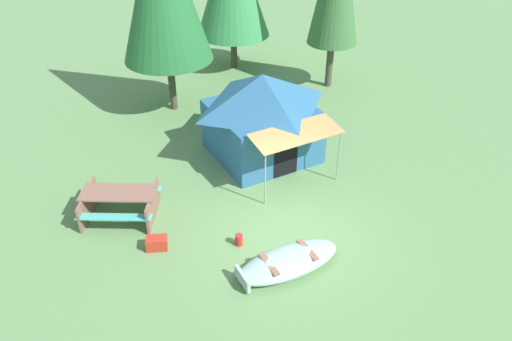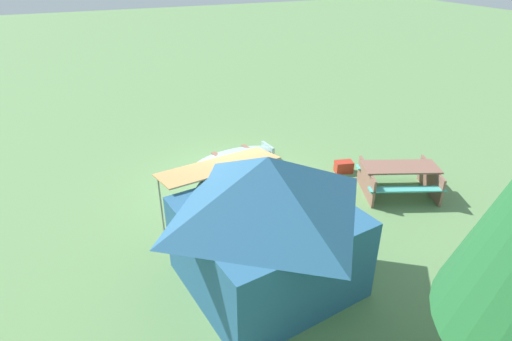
{
  "view_description": "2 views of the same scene",
  "coord_description": "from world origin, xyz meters",
  "px_view_note": "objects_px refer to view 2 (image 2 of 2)",
  "views": [
    {
      "loc": [
        -4.06,
        -8.59,
        8.21
      ],
      "look_at": [
        -0.51,
        1.12,
        1.26
      ],
      "focal_mm": 35.17,
      "sensor_mm": 36.0,
      "label": 1
    },
    {
      "loc": [
        3.23,
        9.25,
        5.59
      ],
      "look_at": [
        -0.32,
        1.03,
        0.87
      ],
      "focal_mm": 29.39,
      "sensor_mm": 36.0,
      "label": 2
    }
  ],
  "objects_px": {
    "beached_rowboat": "(235,158)",
    "cooler_box": "(344,167)",
    "fuel_can": "(276,171)",
    "canvas_cabin_tent": "(267,221)",
    "picnic_table": "(399,176)"
  },
  "relations": [
    {
      "from": "beached_rowboat",
      "to": "fuel_can",
      "type": "relative_size",
      "value": 8.95
    },
    {
      "from": "beached_rowboat",
      "to": "picnic_table",
      "type": "bearing_deg",
      "value": 135.69
    },
    {
      "from": "cooler_box",
      "to": "fuel_can",
      "type": "bearing_deg",
      "value": -16.09
    },
    {
      "from": "beached_rowboat",
      "to": "cooler_box",
      "type": "height_order",
      "value": "beached_rowboat"
    },
    {
      "from": "canvas_cabin_tent",
      "to": "cooler_box",
      "type": "bearing_deg",
      "value": -140.86
    },
    {
      "from": "beached_rowboat",
      "to": "picnic_table",
      "type": "height_order",
      "value": "picnic_table"
    },
    {
      "from": "beached_rowboat",
      "to": "picnic_table",
      "type": "xyz_separation_m",
      "value": [
        -3.28,
        3.2,
        0.28
      ]
    },
    {
      "from": "cooler_box",
      "to": "fuel_can",
      "type": "distance_m",
      "value": 1.95
    },
    {
      "from": "beached_rowboat",
      "to": "cooler_box",
      "type": "bearing_deg",
      "value": 147.76
    },
    {
      "from": "beached_rowboat",
      "to": "fuel_can",
      "type": "xyz_separation_m",
      "value": [
        -0.79,
        1.14,
        -0.06
      ]
    },
    {
      "from": "picnic_table",
      "to": "fuel_can",
      "type": "xyz_separation_m",
      "value": [
        2.49,
        -2.06,
        -0.34
      ]
    },
    {
      "from": "canvas_cabin_tent",
      "to": "cooler_box",
      "type": "relative_size",
      "value": 8.5
    },
    {
      "from": "canvas_cabin_tent",
      "to": "fuel_can",
      "type": "distance_m",
      "value": 4.34
    },
    {
      "from": "beached_rowboat",
      "to": "picnic_table",
      "type": "relative_size",
      "value": 1.15
    },
    {
      "from": "canvas_cabin_tent",
      "to": "fuel_can",
      "type": "xyz_separation_m",
      "value": [
        -1.97,
        -3.67,
        -1.21
      ]
    }
  ]
}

